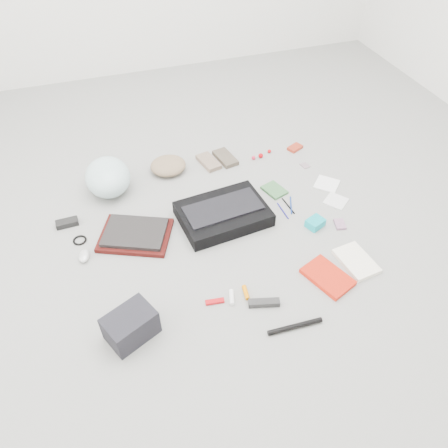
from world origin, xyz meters
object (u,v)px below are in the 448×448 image
object	(u,v)px
laptop	(135,232)
bike_helmet	(108,177)
book_red	(328,277)
accordion_wallet	(315,223)
camera_bag	(131,326)
messenger_bag	(223,214)

from	to	relation	value
laptop	bike_helmet	distance (m)	0.43
book_red	accordion_wallet	bearing A→B (deg)	51.38
laptop	camera_bag	distance (m)	0.58
book_red	accordion_wallet	world-z (taller)	accordion_wallet
messenger_bag	accordion_wallet	size ratio (longest dim) A/B	5.12
accordion_wallet	camera_bag	bearing A→B (deg)	176.40
messenger_bag	book_red	world-z (taller)	messenger_bag
bike_helmet	book_red	size ratio (longest dim) A/B	1.39
accordion_wallet	bike_helmet	bearing A→B (deg)	124.63
bike_helmet	camera_bag	distance (m)	0.99
accordion_wallet	messenger_bag	bearing A→B (deg)	133.17
bike_helmet	book_red	distance (m)	1.32
messenger_bag	bike_helmet	bearing A→B (deg)	134.95
bike_helmet	accordion_wallet	size ratio (longest dim) A/B	3.52
bike_helmet	book_red	xyz separation A→B (m)	(0.88, -0.98, -0.08)
laptop	book_red	world-z (taller)	laptop
book_red	messenger_bag	bearing A→B (deg)	100.71
messenger_bag	laptop	size ratio (longest dim) A/B	1.48
laptop	camera_bag	size ratio (longest dim) A/B	1.52
laptop	bike_helmet	xyz separation A→B (m)	(-0.07, 0.42, 0.06)
book_red	accordion_wallet	xyz separation A→B (m)	(0.11, 0.34, 0.01)
bike_helmet	accordion_wallet	distance (m)	1.18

